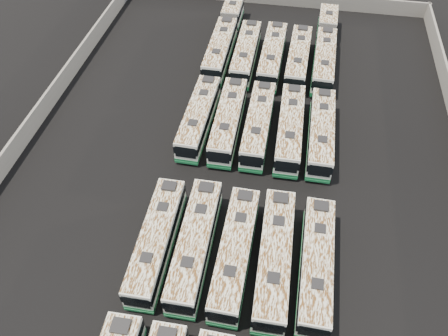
% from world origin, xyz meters
% --- Properties ---
extents(ground, '(140.00, 140.00, 0.00)m').
position_xyz_m(ground, '(0.00, 0.00, 0.00)').
color(ground, black).
rests_on(ground, ground).
extents(perimeter_wall, '(45.20, 73.20, 2.20)m').
position_xyz_m(perimeter_wall, '(0.00, 0.00, 1.10)').
color(perimeter_wall, slate).
rests_on(perimeter_wall, ground).
extents(bus_midfront_far_left, '(2.59, 11.36, 3.19)m').
position_xyz_m(bus_midfront_far_left, '(-4.98, -8.59, 1.63)').
color(bus_midfront_far_left, white).
rests_on(bus_midfront_far_left, ground).
extents(bus_midfront_left, '(2.60, 11.70, 3.29)m').
position_xyz_m(bus_midfront_left, '(-1.77, -8.38, 1.68)').
color(bus_midfront_left, white).
rests_on(bus_midfront_left, ground).
extents(bus_midfront_center, '(2.55, 11.49, 3.23)m').
position_xyz_m(bus_midfront_center, '(1.57, -8.57, 1.65)').
color(bus_midfront_center, white).
rests_on(bus_midfront_center, ground).
extents(bus_midfront_right, '(2.74, 11.90, 3.34)m').
position_xyz_m(bus_midfront_right, '(4.76, -8.52, 1.71)').
color(bus_midfront_right, white).
rests_on(bus_midfront_right, ground).
extents(bus_midfront_far_right, '(2.49, 11.39, 3.20)m').
position_xyz_m(bus_midfront_far_right, '(8.05, -8.47, 1.64)').
color(bus_midfront_far_right, white).
rests_on(bus_midfront_far_right, ground).
extents(bus_midback_far_left, '(2.58, 11.43, 3.21)m').
position_xyz_m(bus_midback_far_left, '(-4.88, 7.07, 1.64)').
color(bus_midback_far_left, white).
rests_on(bus_midback_far_left, ground).
extents(bus_midback_left, '(2.56, 11.58, 3.25)m').
position_xyz_m(bus_midback_left, '(-1.71, 7.05, 1.66)').
color(bus_midback_left, white).
rests_on(bus_midback_left, ground).
extents(bus_midback_center, '(2.43, 11.44, 3.22)m').
position_xyz_m(bus_midback_center, '(1.47, 7.05, 1.65)').
color(bus_midback_center, white).
rests_on(bus_midback_center, ground).
extents(bus_midback_right, '(2.62, 11.64, 3.27)m').
position_xyz_m(bus_midback_right, '(4.78, 7.00, 1.67)').
color(bus_midback_right, white).
rests_on(bus_midback_right, ground).
extents(bus_midback_far_right, '(2.43, 11.42, 3.22)m').
position_xyz_m(bus_midback_far_right, '(7.97, 6.97, 1.64)').
color(bus_midback_far_right, white).
rests_on(bus_midback_far_right, ground).
extents(bus_back_far_left, '(2.50, 18.16, 3.29)m').
position_xyz_m(bus_back_far_left, '(-5.01, 23.14, 1.68)').
color(bus_back_far_left, white).
rests_on(bus_back_far_left, ground).
extents(bus_back_left, '(2.48, 11.56, 3.25)m').
position_xyz_m(bus_back_left, '(-1.71, 19.85, 1.66)').
color(bus_back_left, white).
rests_on(bus_back_left, ground).
extents(bus_back_center, '(2.62, 11.73, 3.30)m').
position_xyz_m(bus_back_center, '(1.58, 19.90, 1.69)').
color(bus_back_center, white).
rests_on(bus_back_center, ground).
extents(bus_back_right, '(2.71, 11.49, 3.22)m').
position_xyz_m(bus_back_right, '(4.79, 19.91, 1.65)').
color(bus_back_right, white).
rests_on(bus_back_right, ground).
extents(bus_back_far_right, '(2.86, 17.79, 3.22)m').
position_xyz_m(bus_back_far_right, '(8.02, 23.04, 1.64)').
color(bus_back_far_right, white).
rests_on(bus_back_far_right, ground).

